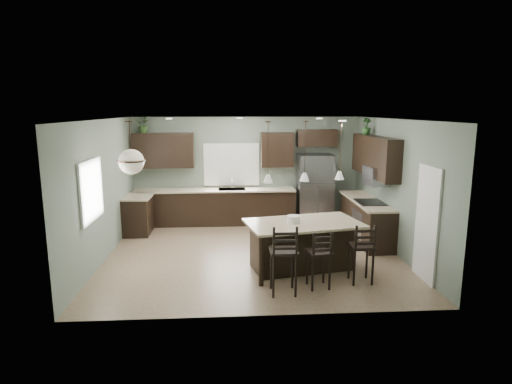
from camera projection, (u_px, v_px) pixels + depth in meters
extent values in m
plane|color=#9E8466|center=(253.00, 254.00, 9.01)|extent=(6.00, 6.00, 0.00)
cube|color=white|center=(427.00, 224.00, 7.48)|extent=(0.04, 0.82, 2.04)
cube|color=white|center=(232.00, 164.00, 11.36)|extent=(1.35, 0.02, 1.00)
cube|color=white|center=(91.00, 190.00, 7.74)|extent=(0.02, 1.10, 1.00)
cube|color=black|center=(138.00, 215.00, 10.41)|extent=(0.60, 0.90, 0.90)
cube|color=beige|center=(138.00, 197.00, 10.33)|extent=(0.66, 0.96, 0.04)
cube|color=black|center=(215.00, 207.00, 11.27)|extent=(4.20, 0.60, 0.90)
cube|color=beige|center=(215.00, 190.00, 11.16)|extent=(4.20, 0.66, 0.04)
cube|color=gray|center=(232.00, 189.00, 11.18)|extent=(0.70, 0.45, 0.01)
cylinder|color=silver|center=(232.00, 184.00, 11.13)|extent=(0.02, 0.02, 0.28)
cube|color=black|center=(164.00, 150.00, 11.02)|extent=(1.55, 0.34, 0.90)
cube|color=black|center=(277.00, 150.00, 11.21)|extent=(0.85, 0.34, 0.90)
cube|color=black|center=(317.00, 138.00, 11.22)|extent=(1.05, 0.34, 0.45)
cube|color=black|center=(366.00, 220.00, 9.95)|extent=(0.60, 2.35, 0.90)
cube|color=beige|center=(366.00, 201.00, 9.86)|extent=(0.66, 2.35, 0.04)
cube|color=black|center=(370.00, 202.00, 9.59)|extent=(0.58, 0.75, 0.02)
cube|color=gray|center=(357.00, 224.00, 9.66)|extent=(0.01, 0.72, 0.60)
cube|color=black|center=(375.00, 156.00, 9.67)|extent=(0.34, 2.35, 0.90)
cube|color=gray|center=(376.00, 176.00, 9.48)|extent=(0.40, 0.75, 0.40)
cube|color=gray|center=(315.00, 189.00, 11.21)|extent=(0.90, 0.74, 1.85)
cube|color=black|center=(303.00, 246.00, 8.05)|extent=(2.29, 1.59, 0.92)
cylinder|color=white|center=(294.00, 219.00, 7.90)|extent=(0.24, 0.24, 0.14)
cube|color=black|center=(283.00, 259.00, 6.98)|extent=(0.44, 0.44, 1.19)
cube|color=black|center=(319.00, 259.00, 7.22)|extent=(0.42, 0.42, 1.03)
cube|color=black|center=(361.00, 253.00, 7.44)|extent=(0.40, 0.40, 1.08)
imported|color=#2D4D21|center=(144.00, 125.00, 10.84)|extent=(0.47, 0.44, 0.41)
imported|color=#2A5625|center=(366.00, 126.00, 10.14)|extent=(0.24, 0.24, 0.40)
plane|color=slate|center=(247.00, 170.00, 11.43)|extent=(6.00, 0.00, 6.00)
plane|color=slate|center=(263.00, 224.00, 6.05)|extent=(6.00, 0.00, 6.00)
plane|color=slate|center=(103.00, 190.00, 8.55)|extent=(0.00, 5.50, 5.50)
plane|color=slate|center=(395.00, 187.00, 8.93)|extent=(0.00, 5.50, 5.50)
plane|color=white|center=(252.00, 119.00, 8.47)|extent=(6.00, 6.00, 0.00)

